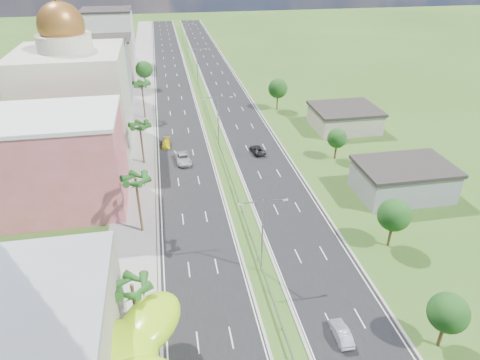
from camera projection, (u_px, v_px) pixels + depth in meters
ground at (281, 330)px, 47.62m from camera, size 500.00×500.00×0.00m
road_left at (174, 92)px, 123.76m from camera, size 11.00×260.00×0.04m
road_right at (225, 89)px, 126.14m from camera, size 11.00×260.00×0.04m
sidewalk_left at (141, 93)px, 122.23m from camera, size 7.00×260.00×0.12m
median_guardrail at (207, 109)px, 109.18m from camera, size 0.10×216.06×0.76m
streetlight_median_b at (262, 229)px, 52.93m from camera, size 6.04×0.25×11.00m
streetlight_median_c at (218, 116)px, 87.31m from camera, size 6.04×0.25×11.00m
streetlight_median_d at (197, 63)px, 125.98m from camera, size 6.04×0.25×11.00m
streetlight_median_e at (186, 35)px, 164.65m from camera, size 6.04×0.25×11.00m
lime_canopy at (82, 358)px, 38.57m from camera, size 18.00×15.00×7.40m
pink_shophouse at (57, 163)px, 67.02m from camera, size 20.00×15.00×15.00m
domed_building at (75, 95)px, 84.91m from camera, size 20.00×20.00×28.70m
midrise_grey at (96, 77)px, 108.19m from camera, size 16.00×15.00×16.00m
midrise_beige at (105, 62)px, 127.82m from camera, size 16.00×15.00×13.00m
midrise_white at (110, 39)px, 146.37m from camera, size 16.00×15.00×18.00m
shed_near at (403, 181)px, 72.34m from camera, size 15.00×10.00×5.00m
shed_far at (344, 119)px, 98.58m from camera, size 14.00×12.00×4.40m
palm_tree_b at (132, 288)px, 43.44m from camera, size 3.60×3.60×8.10m
palm_tree_c at (136, 181)px, 59.93m from camera, size 3.60×3.60×9.60m
palm_tree_d at (140, 127)px, 80.16m from camera, size 3.60×3.60×8.60m
palm_tree_e at (142, 85)px, 101.27m from camera, size 3.60×3.60×9.40m
leafy_tree_lfar at (144, 69)px, 124.08m from camera, size 4.90×4.90×8.05m
leafy_tree_ra at (448, 313)px, 43.55m from camera, size 4.20×4.20×6.90m
leafy_tree_rb at (394, 215)px, 58.44m from camera, size 4.55×4.55×7.47m
leafy_tree_rc at (337, 138)px, 83.37m from camera, size 3.85×3.85×6.33m
leafy_tree_rd at (278, 88)px, 107.92m from camera, size 4.90×4.90×8.05m
car_silver_mid_left at (183, 158)px, 83.59m from camera, size 3.19×6.12×1.65m
car_yellow_far_left at (166, 143)px, 90.36m from camera, size 2.12×4.53×1.28m
car_silver_right at (341, 333)px, 46.39m from camera, size 1.49×4.22×1.39m
car_dark_far_right at (257, 150)px, 87.39m from camera, size 2.87×5.11×1.35m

